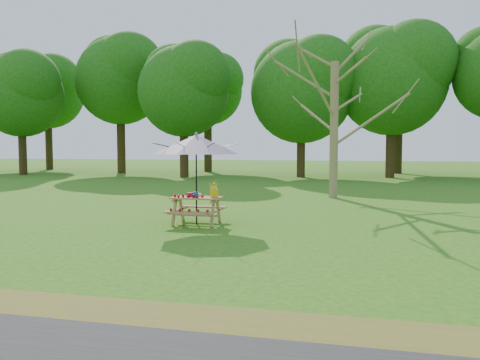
% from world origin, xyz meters
% --- Properties ---
extents(ground, '(120.00, 120.00, 0.00)m').
position_xyz_m(ground, '(0.00, 0.00, 0.00)').
color(ground, '#296813').
rests_on(ground, ground).
extents(drygrass_strip, '(120.00, 1.20, 0.01)m').
position_xyz_m(drygrass_strip, '(0.00, -2.80, 0.00)').
color(drygrass_strip, olive).
rests_on(drygrass_strip, ground).
extents(treeline, '(60.00, 12.00, 16.00)m').
position_xyz_m(treeline, '(0.00, 22.00, 8.00)').
color(treeline, '#1A570E').
rests_on(treeline, ground).
extents(bare_tree, '(7.51, 7.51, 11.61)m').
position_xyz_m(bare_tree, '(3.00, 10.29, 7.05)').
color(bare_tree, olive).
rests_on(bare_tree, ground).
extents(picnic_table, '(1.20, 1.32, 0.67)m').
position_xyz_m(picnic_table, '(-0.06, 3.39, 0.33)').
color(picnic_table, '#9B7746').
rests_on(picnic_table, ground).
extents(patio_umbrella, '(2.34, 2.34, 2.25)m').
position_xyz_m(patio_umbrella, '(-0.06, 3.39, 1.95)').
color(patio_umbrella, black).
rests_on(patio_umbrella, ground).
extents(produce_bins, '(0.31, 0.41, 0.13)m').
position_xyz_m(produce_bins, '(-0.12, 3.41, 0.72)').
color(produce_bins, red).
rests_on(produce_bins, picnic_table).
extents(tomatoes_row, '(0.77, 0.13, 0.07)m').
position_xyz_m(tomatoes_row, '(-0.21, 3.21, 0.71)').
color(tomatoes_row, red).
rests_on(tomatoes_row, picnic_table).
extents(flower_bucket, '(0.27, 0.24, 0.42)m').
position_xyz_m(flower_bucket, '(0.37, 3.47, 0.89)').
color(flower_bucket, yellow).
rests_on(flower_bucket, picnic_table).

